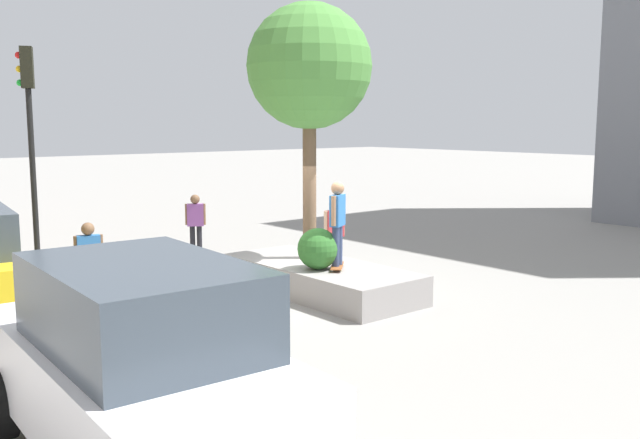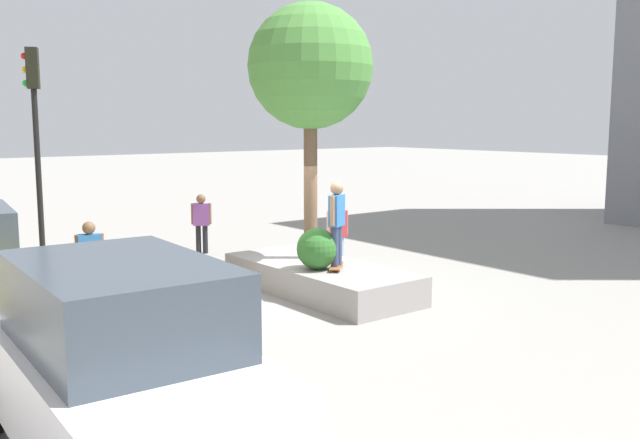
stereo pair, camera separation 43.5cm
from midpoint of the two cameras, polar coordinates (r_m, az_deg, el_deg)
name	(u,v)px [view 2 (the right image)]	position (r m, az deg, el deg)	size (l,w,h in m)	color
ground_plane	(298,292)	(14.03, -0.90, -5.99)	(120.00, 120.00, 0.00)	gray
planter_ledge	(320,278)	(13.95, 0.90, -4.85)	(4.36, 1.80, 0.58)	gray
plaza_tree	(310,68)	(14.33, 0.09, 12.30)	(2.53, 2.53, 5.19)	brown
boxwood_shrub	(317,249)	(13.36, 0.70, -2.41)	(0.80, 0.80, 0.80)	#2D6628
skateboard	(337,266)	(13.43, 2.30, -3.84)	(0.71, 0.72, 0.07)	brown
skateboarder	(337,217)	(13.27, 2.32, 0.17)	(0.37, 0.49, 1.62)	navy
police_car	(116,362)	(7.17, -14.68, -11.20)	(4.58, 2.30, 2.09)	white
traffic_light_corner	(35,125)	(15.94, -21.56, 7.24)	(0.35, 0.37, 4.93)	black
pedestrian_crossing	(90,256)	(13.70, -17.45, -2.87)	(0.28, 0.51, 1.55)	black
passerby_with_bag	(337,230)	(15.94, 2.22, -0.83)	(0.25, 0.55, 1.64)	#8C9EB7
bystander_watching	(201,219)	(18.25, -9.01, 0.02)	(0.38, 0.45, 1.55)	black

